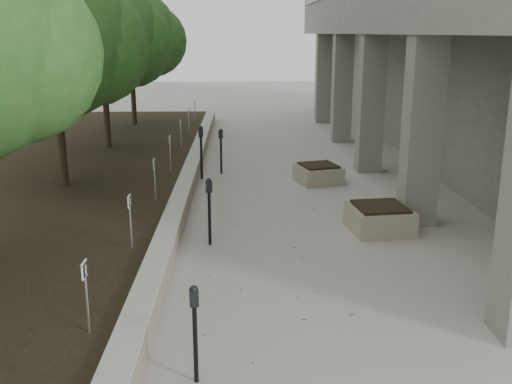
{
  "coord_description": "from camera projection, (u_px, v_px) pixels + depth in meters",
  "views": [
    {
      "loc": [
        -0.44,
        -6.17,
        4.03
      ],
      "look_at": [
        -0.15,
        4.64,
        1.09
      ],
      "focal_mm": 41.06,
      "sensor_mm": 36.0,
      "label": 1
    }
  ],
  "objects": [
    {
      "name": "ground",
      "position": [
        278.0,
        380.0,
        7.02
      ],
      "size": [
        90.0,
        90.0,
        0.0
      ],
      "primitive_type": "plane",
      "color": "#A9A49C",
      "rests_on": "ground"
    },
    {
      "name": "retaining_wall",
      "position": [
        189.0,
        180.0,
        15.59
      ],
      "size": [
        0.39,
        26.0,
        0.5
      ],
      "primitive_type": null,
      "color": "#9E927D",
      "rests_on": "ground"
    },
    {
      "name": "planting_bed",
      "position": [
        50.0,
        183.0,
        15.51
      ],
      "size": [
        7.0,
        26.0,
        0.4
      ],
      "primitive_type": "cube",
      "color": "black",
      "rests_on": "ground"
    },
    {
      "name": "crabapple_tree_3",
      "position": [
        55.0,
        73.0,
        13.8
      ],
      "size": [
        4.6,
        4.0,
        5.44
      ],
      "primitive_type": null,
      "color": "#295C23",
      "rests_on": "planting_bed"
    },
    {
      "name": "crabapple_tree_4",
      "position": [
        103.0,
        63.0,
        18.62
      ],
      "size": [
        4.6,
        4.0,
        5.44
      ],
      "primitive_type": null,
      "color": "#295C23",
      "rests_on": "planting_bed"
    },
    {
      "name": "crabapple_tree_5",
      "position": [
        131.0,
        57.0,
        23.44
      ],
      "size": [
        4.6,
        4.0,
        5.44
      ],
      "primitive_type": null,
      "color": "#295C23",
      "rests_on": "planting_bed"
    },
    {
      "name": "parking_sign_2",
      "position": [
        87.0,
        298.0,
        7.21
      ],
      "size": [
        0.04,
        0.22,
        0.96
      ],
      "primitive_type": null,
      "color": "black",
      "rests_on": "planting_bed"
    },
    {
      "name": "parking_sign_3",
      "position": [
        130.0,
        222.0,
        10.11
      ],
      "size": [
        0.04,
        0.22,
        0.96
      ],
      "primitive_type": null,
      "color": "black",
      "rests_on": "planting_bed"
    },
    {
      "name": "parking_sign_4",
      "position": [
        155.0,
        180.0,
        13.0
      ],
      "size": [
        0.04,
        0.22,
        0.96
      ],
      "primitive_type": null,
      "color": "black",
      "rests_on": "planting_bed"
    },
    {
      "name": "parking_sign_5",
      "position": [
        170.0,
        153.0,
        15.9
      ],
      "size": [
        0.04,
        0.22,
        0.96
      ],
      "primitive_type": null,
      "color": "black",
      "rests_on": "planting_bed"
    },
    {
      "name": "parking_sign_6",
      "position": [
        181.0,
        135.0,
        18.79
      ],
      "size": [
        0.04,
        0.22,
        0.96
      ],
      "primitive_type": null,
      "color": "black",
      "rests_on": "planting_bed"
    },
    {
      "name": "parking_sign_7",
      "position": [
        189.0,
        121.0,
        21.68
      ],
      "size": [
        0.04,
        0.22,
        0.96
      ],
      "primitive_type": null,
      "color": "black",
      "rests_on": "planting_bed"
    },
    {
      "name": "parking_sign_8",
      "position": [
        195.0,
        111.0,
        24.58
      ],
      "size": [
        0.04,
        0.22,
        0.96
      ],
      "primitive_type": null,
      "color": "black",
      "rests_on": "planting_bed"
    },
    {
      "name": "parking_meter_2",
      "position": [
        195.0,
        335.0,
        6.84
      ],
      "size": [
        0.13,
        0.1,
        1.25
      ],
      "primitive_type": null,
      "rotation": [
        0.0,
        0.0,
        0.14
      ],
      "color": "black",
      "rests_on": "ground"
    },
    {
      "name": "parking_meter_3",
      "position": [
        209.0,
        212.0,
        11.36
      ],
      "size": [
        0.16,
        0.13,
        1.35
      ],
      "primitive_type": null,
      "rotation": [
        0.0,
        0.0,
        0.32
      ],
      "color": "black",
      "rests_on": "ground"
    },
    {
      "name": "parking_meter_4",
      "position": [
        201.0,
        152.0,
        16.53
      ],
      "size": [
        0.16,
        0.12,
        1.54
      ],
      "primitive_type": null,
      "rotation": [
        0.0,
        0.0,
        0.1
      ],
      "color": "black",
      "rests_on": "ground"
    },
    {
      "name": "parking_meter_5",
      "position": [
        221.0,
        151.0,
        17.15
      ],
      "size": [
        0.16,
        0.13,
        1.35
      ],
      "primitive_type": null,
      "rotation": [
        0.0,
        0.0,
        -0.3
      ],
      "color": "black",
      "rests_on": "ground"
    },
    {
      "name": "planter_front",
      "position": [
        380.0,
        218.0,
        12.28
      ],
      "size": [
        1.34,
        1.34,
        0.56
      ],
      "primitive_type": null,
      "rotation": [
        0.0,
        0.0,
        0.12
      ],
      "color": "#9E927D",
      "rests_on": "ground"
    },
    {
      "name": "planter_back",
      "position": [
        318.0,
        173.0,
        16.27
      ],
      "size": [
        1.37,
        1.37,
        0.52
      ],
      "primitive_type": null,
      "rotation": [
        0.0,
        0.0,
        0.27
      ],
      "color": "#9E927D",
      "rests_on": "ground"
    },
    {
      "name": "berry_scatter",
      "position": [
        258.0,
        239.0,
        11.84
      ],
      "size": [
        3.3,
        14.1,
        0.02
      ],
      "primitive_type": null,
      "color": "#991D0B",
      "rests_on": "ground"
    }
  ]
}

